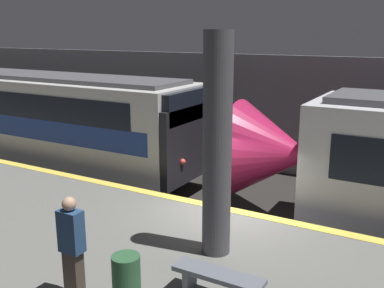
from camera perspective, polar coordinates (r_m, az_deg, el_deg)
name	(u,v)px	position (r m, az deg, el deg)	size (l,w,h in m)	color
ground_plane	(230,248)	(11.46, 4.91, -12.99)	(120.00, 120.00, 0.00)	#282623
platform	(174,277)	(9.19, -2.24, -16.50)	(40.00, 5.23, 1.08)	slate
station_rear_barrier	(310,118)	(16.73, 14.71, 3.23)	(50.00, 0.15, 4.39)	gray
support_pillar_near	(217,147)	(8.21, 3.22, -0.39)	(0.54, 0.54, 4.18)	#47474C
person_waiting	(72,245)	(7.44, -15.00, -12.27)	(0.38, 0.24, 1.69)	#473D33
platform_bench	(218,279)	(7.42, 3.34, -16.72)	(1.50, 0.40, 0.45)	slate
trash_bin	(126,281)	(7.25, -8.32, -16.86)	(0.44, 0.44, 0.85)	#2D5B38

